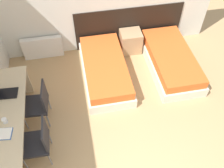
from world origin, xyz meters
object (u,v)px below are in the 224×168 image
(laptop, at_px, (3,91))
(chair_near_notebook, at_px, (38,141))
(bed_near_window, at_px, (105,70))
(bed_near_door, at_px, (171,61))
(nightstand, at_px, (130,41))
(chair_near_laptop, at_px, (38,103))

(laptop, bearing_deg, chair_near_notebook, -55.50)
(bed_near_window, bearing_deg, chair_near_notebook, -130.13)
(bed_near_door, relative_size, chair_near_notebook, 2.13)
(nightstand, bearing_deg, bed_near_window, -134.70)
(chair_near_laptop, xyz_separation_m, chair_near_notebook, (0.00, -0.78, 0.00))
(chair_near_notebook, distance_m, laptop, 1.07)
(bed_near_window, distance_m, nightstand, 1.07)
(nightstand, bearing_deg, bed_near_door, -45.30)
(bed_near_window, height_order, chair_near_notebook, chair_near_notebook)
(chair_near_notebook, bearing_deg, nightstand, 49.63)
(bed_near_door, height_order, chair_near_notebook, chair_near_notebook)
(bed_near_window, height_order, nightstand, nightstand)
(nightstand, distance_m, chair_near_laptop, 2.68)
(chair_near_laptop, relative_size, laptop, 2.42)
(bed_near_window, relative_size, nightstand, 3.65)
(bed_near_door, xyz_separation_m, laptop, (-3.39, -0.75, 0.62))
(bed_near_door, xyz_separation_m, chair_near_notebook, (-2.88, -1.63, 0.29))
(bed_near_window, bearing_deg, nightstand, 45.30)
(bed_near_window, relative_size, chair_near_notebook, 2.13)
(bed_near_window, xyz_separation_m, nightstand, (0.75, 0.76, 0.05))
(bed_near_door, relative_size, laptop, 5.16)
(bed_near_window, distance_m, laptop, 2.12)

